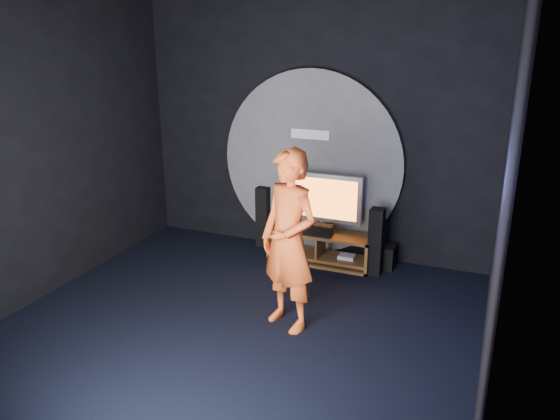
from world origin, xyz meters
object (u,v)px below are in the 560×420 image
object	(u,v)px
tv	(323,200)
tower_speaker_left	(264,216)
media_console	(321,249)
player	(289,241)
subwoofer	(384,256)
tower_speaker_right	(376,242)

from	to	relation	value
tv	tower_speaker_left	world-z (taller)	tv
media_console	tv	world-z (taller)	tv
player	subwoofer	bearing A→B (deg)	95.32
tower_speaker_right	subwoofer	world-z (taller)	tower_speaker_right
subwoofer	tower_speaker_left	bearing A→B (deg)	176.44
media_console	subwoofer	xyz separation A→B (m)	(0.84, 0.19, -0.04)
tv	tower_speaker_left	xyz separation A→B (m)	(-0.99, 0.23, -0.44)
media_console	player	size ratio (longest dim) A/B	0.73
tower_speaker_left	player	size ratio (longest dim) A/B	0.46
media_console	subwoofer	bearing A→B (deg)	12.43
tv	player	size ratio (longest dim) A/B	0.55
tower_speaker_right	subwoofer	bearing A→B (deg)	74.54
tv	tower_speaker_right	world-z (taller)	tv
tv	subwoofer	world-z (taller)	tv
subwoofer	player	distance (m)	2.19
tower_speaker_left	tv	bearing A→B (deg)	-13.28
tv	player	bearing A→B (deg)	-83.35
tower_speaker_left	player	distance (m)	2.42
media_console	subwoofer	world-z (taller)	media_console
subwoofer	player	xyz separation A→B (m)	(-0.64, -1.92, 0.82)
tv	subwoofer	xyz separation A→B (m)	(0.85, 0.12, -0.73)
tv	tower_speaker_right	xyz separation A→B (m)	(0.78, -0.13, -0.44)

